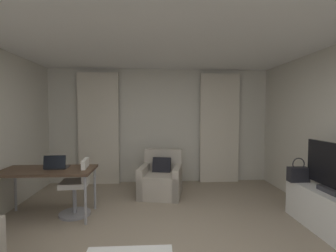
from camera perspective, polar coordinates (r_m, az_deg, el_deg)
The scene contains 11 objects.
wall_window at distance 5.71m, azimuth -1.93°, elevation 0.02°, with size 5.12×0.06×2.60m.
ceiling at distance 2.86m, azimuth -0.29°, elevation 24.06°, with size 5.12×6.12×0.06m, color white.
curtain_left_panel at distance 5.71m, azimuth -15.82°, elevation -0.60°, with size 0.90×0.06×2.50m.
curtain_right_panel at distance 5.78m, azimuth 11.86°, elevation -0.50°, with size 0.90×0.06×2.50m.
armchair at distance 4.93m, azimuth -1.64°, elevation -12.43°, with size 0.92×0.97×0.85m.
desk at distance 4.24m, azimuth -26.17°, elevation -9.81°, with size 1.38×0.67×0.74m.
desk_chair at distance 4.23m, azimuth -20.34°, elevation -13.80°, with size 0.48×0.48×0.88m.
laptop at distance 4.20m, azimuth -24.51°, elevation -8.39°, with size 0.34×0.27×0.22m.
tv_console at distance 4.11m, azimuth 33.52°, elevation -16.35°, with size 0.47×1.38×0.55m.
tv_flatscreen at distance 3.94m, azimuth 33.98°, elevation -8.36°, with size 0.20×1.01×0.66m.
handbag_primary at distance 4.33m, azimuth 27.98°, elevation -9.77°, with size 0.30×0.14×0.37m.
Camera 1 is at (-0.14, -2.66, 1.61)m, focal length 26.26 mm.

